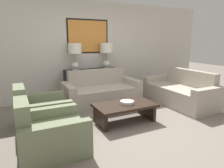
{
  "coord_description": "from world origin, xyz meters",
  "views": [
    {
      "loc": [
        -1.92,
        -3.03,
        1.59
      ],
      "look_at": [
        -0.01,
        0.82,
        0.65
      ],
      "focal_mm": 32.0,
      "sensor_mm": 36.0,
      "label": 1
    }
  ],
  "objects_px": {
    "couch_by_side": "(180,93)",
    "armchair_near_back_wall": "(41,113)",
    "couch_by_back_wall": "(101,93)",
    "console_table": "(92,84)",
    "table_lamp_right": "(106,51)",
    "decorative_bowl": "(127,102)",
    "table_lamp_left": "(75,52)",
    "armchair_near_camera": "(50,134)",
    "coffee_table": "(125,108)"
  },
  "relations": [
    {
      "from": "console_table",
      "to": "table_lamp_left",
      "type": "xyz_separation_m",
      "value": [
        -0.45,
        0.0,
        0.9
      ]
    },
    {
      "from": "couch_by_back_wall",
      "to": "armchair_near_back_wall",
      "type": "xyz_separation_m",
      "value": [
        -1.55,
        -0.77,
        -0.02
      ]
    },
    {
      "from": "couch_by_side",
      "to": "armchair_near_camera",
      "type": "relative_size",
      "value": 2.01
    },
    {
      "from": "console_table",
      "to": "table_lamp_right",
      "type": "xyz_separation_m",
      "value": [
        0.45,
        0.0,
        0.9
      ]
    },
    {
      "from": "table_lamp_left",
      "to": "armchair_near_camera",
      "type": "distance_m",
      "value": 2.8
    },
    {
      "from": "couch_by_back_wall",
      "to": "decorative_bowl",
      "type": "distance_m",
      "value": 1.26
    },
    {
      "from": "console_table",
      "to": "decorative_bowl",
      "type": "height_order",
      "value": "console_table"
    },
    {
      "from": "coffee_table",
      "to": "console_table",
      "type": "bearing_deg",
      "value": 89.28
    },
    {
      "from": "couch_by_back_wall",
      "to": "armchair_near_camera",
      "type": "distance_m",
      "value": 2.32
    },
    {
      "from": "decorative_bowl",
      "to": "table_lamp_right",
      "type": "bearing_deg",
      "value": 77.26
    },
    {
      "from": "table_lamp_right",
      "to": "couch_by_side",
      "type": "relative_size",
      "value": 0.38
    },
    {
      "from": "table_lamp_left",
      "to": "coffee_table",
      "type": "distance_m",
      "value": 2.19
    },
    {
      "from": "table_lamp_left",
      "to": "armchair_near_camera",
      "type": "relative_size",
      "value": 0.76
    },
    {
      "from": "console_table",
      "to": "armchair_near_back_wall",
      "type": "bearing_deg",
      "value": -137.61
    },
    {
      "from": "table_lamp_right",
      "to": "couch_by_side",
      "type": "xyz_separation_m",
      "value": [
        1.36,
        -1.52,
        -1.01
      ]
    },
    {
      "from": "coffee_table",
      "to": "armchair_near_camera",
      "type": "height_order",
      "value": "armchair_near_camera"
    },
    {
      "from": "couch_by_back_wall",
      "to": "armchair_near_camera",
      "type": "bearing_deg",
      "value": -131.91
    },
    {
      "from": "couch_by_side",
      "to": "armchair_near_back_wall",
      "type": "relative_size",
      "value": 2.01
    },
    {
      "from": "table_lamp_left",
      "to": "armchair_near_back_wall",
      "type": "distance_m",
      "value": 2.06
    },
    {
      "from": "couch_by_back_wall",
      "to": "armchair_near_back_wall",
      "type": "distance_m",
      "value": 1.73
    },
    {
      "from": "decorative_bowl",
      "to": "armchair_near_camera",
      "type": "bearing_deg",
      "value": -163.4
    },
    {
      "from": "console_table",
      "to": "table_lamp_right",
      "type": "bearing_deg",
      "value": 0.0
    },
    {
      "from": "table_lamp_right",
      "to": "decorative_bowl",
      "type": "distance_m",
      "value": 2.14
    },
    {
      "from": "table_lamp_right",
      "to": "decorative_bowl",
      "type": "bearing_deg",
      "value": -102.74
    },
    {
      "from": "console_table",
      "to": "decorative_bowl",
      "type": "relative_size",
      "value": 5.33
    },
    {
      "from": "couch_by_side",
      "to": "table_lamp_left",
      "type": "bearing_deg",
      "value": 146.08
    },
    {
      "from": "couch_by_side",
      "to": "table_lamp_right",
      "type": "bearing_deg",
      "value": 131.79
    },
    {
      "from": "console_table",
      "to": "table_lamp_left",
      "type": "distance_m",
      "value": 1.0
    },
    {
      "from": "console_table",
      "to": "coffee_table",
      "type": "height_order",
      "value": "console_table"
    },
    {
      "from": "console_table",
      "to": "decorative_bowl",
      "type": "xyz_separation_m",
      "value": [
        0.02,
        -1.89,
        -0.01
      ]
    },
    {
      "from": "console_table",
      "to": "table_lamp_right",
      "type": "height_order",
      "value": "table_lamp_right"
    },
    {
      "from": "coffee_table",
      "to": "couch_by_side",
      "type": "bearing_deg",
      "value": 11.2
    },
    {
      "from": "table_lamp_left",
      "to": "table_lamp_right",
      "type": "distance_m",
      "value": 0.9
    },
    {
      "from": "table_lamp_right",
      "to": "couch_by_back_wall",
      "type": "xyz_separation_m",
      "value": [
        -0.45,
        -0.64,
        -1.01
      ]
    },
    {
      "from": "decorative_bowl",
      "to": "armchair_near_camera",
      "type": "xyz_separation_m",
      "value": [
        -1.57,
        -0.47,
        -0.13
      ]
    },
    {
      "from": "console_table",
      "to": "couch_by_back_wall",
      "type": "distance_m",
      "value": 0.65
    },
    {
      "from": "couch_by_side",
      "to": "armchair_near_back_wall",
      "type": "bearing_deg",
      "value": 178.1
    },
    {
      "from": "decorative_bowl",
      "to": "coffee_table",
      "type": "bearing_deg",
      "value": 171.52
    },
    {
      "from": "couch_by_side",
      "to": "couch_by_back_wall",
      "type": "bearing_deg",
      "value": 154.01
    },
    {
      "from": "couch_by_back_wall",
      "to": "armchair_near_back_wall",
      "type": "height_order",
      "value": "couch_by_back_wall"
    },
    {
      "from": "couch_by_side",
      "to": "armchair_near_camera",
      "type": "distance_m",
      "value": 3.46
    },
    {
      "from": "table_lamp_right",
      "to": "couch_by_back_wall",
      "type": "relative_size",
      "value": 0.38
    },
    {
      "from": "couch_by_back_wall",
      "to": "armchair_near_camera",
      "type": "height_order",
      "value": "couch_by_back_wall"
    },
    {
      "from": "table_lamp_left",
      "to": "couch_by_back_wall",
      "type": "distance_m",
      "value": 1.28
    },
    {
      "from": "coffee_table",
      "to": "table_lamp_right",
      "type": "bearing_deg",
      "value": 75.85
    },
    {
      "from": "console_table",
      "to": "armchair_near_back_wall",
      "type": "relative_size",
      "value": 1.6
    },
    {
      "from": "armchair_near_camera",
      "to": "console_table",
      "type": "bearing_deg",
      "value": 56.79
    },
    {
      "from": "table_lamp_left",
      "to": "decorative_bowl",
      "type": "xyz_separation_m",
      "value": [
        0.48,
        -1.89,
        -0.91
      ]
    },
    {
      "from": "couch_by_side",
      "to": "decorative_bowl",
      "type": "relative_size",
      "value": 6.72
    },
    {
      "from": "table_lamp_left",
      "to": "couch_by_side",
      "type": "bearing_deg",
      "value": -33.92
    }
  ]
}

